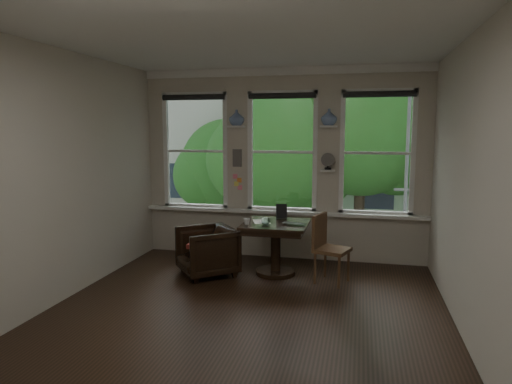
% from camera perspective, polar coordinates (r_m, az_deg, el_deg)
% --- Properties ---
extents(ground, '(4.50, 4.50, 0.00)m').
position_cam_1_polar(ground, '(5.45, -0.93, -14.31)').
color(ground, black).
rests_on(ground, ground).
extents(ceiling, '(4.50, 4.50, 0.00)m').
position_cam_1_polar(ceiling, '(5.14, -1.01, 18.44)').
color(ceiling, silver).
rests_on(ceiling, ground).
extents(wall_back, '(4.50, 0.00, 4.50)m').
position_cam_1_polar(wall_back, '(7.27, 3.32, 3.44)').
color(wall_back, '#BDB4A2').
rests_on(wall_back, ground).
extents(wall_front, '(4.50, 0.00, 4.50)m').
position_cam_1_polar(wall_front, '(2.97, -11.54, -3.08)').
color(wall_front, '#BDB4A2').
rests_on(wall_front, ground).
extents(wall_left, '(0.00, 4.50, 4.50)m').
position_cam_1_polar(wall_left, '(6.03, -22.21, 1.97)').
color(wall_left, '#BDB4A2').
rests_on(wall_left, ground).
extents(wall_right, '(0.00, 4.50, 4.50)m').
position_cam_1_polar(wall_right, '(5.04, 24.72, 0.79)').
color(wall_right, '#BDB4A2').
rests_on(wall_right, ground).
extents(window_left, '(1.10, 0.12, 1.90)m').
position_cam_1_polar(window_left, '(7.64, -7.49, 5.10)').
color(window_left, white).
rests_on(window_left, ground).
extents(window_center, '(1.10, 0.12, 1.90)m').
position_cam_1_polar(window_center, '(7.26, 3.34, 5.02)').
color(window_center, white).
rests_on(window_center, ground).
extents(window_right, '(1.10, 0.12, 1.90)m').
position_cam_1_polar(window_right, '(7.16, 14.89, 4.73)').
color(window_right, white).
rests_on(window_right, ground).
extents(shelf_left, '(0.26, 0.16, 0.03)m').
position_cam_1_polar(shelf_left, '(7.31, -2.44, 8.18)').
color(shelf_left, white).
rests_on(shelf_left, ground).
extents(shelf_right, '(0.26, 0.16, 0.03)m').
position_cam_1_polar(shelf_right, '(7.07, 9.09, 8.10)').
color(shelf_right, white).
rests_on(shelf_right, ground).
extents(intercom, '(0.14, 0.06, 0.28)m').
position_cam_1_polar(intercom, '(7.36, -2.35, 4.28)').
color(intercom, '#59544F').
rests_on(intercom, ground).
extents(sticky_notes, '(0.16, 0.01, 0.24)m').
position_cam_1_polar(sticky_notes, '(7.39, -2.33, 1.57)').
color(sticky_notes, pink).
rests_on(sticky_notes, ground).
extents(desk_fan, '(0.20, 0.20, 0.24)m').
position_cam_1_polar(desk_fan, '(7.07, 8.97, 3.48)').
color(desk_fan, '#59544F').
rests_on(desk_fan, ground).
extents(vase_left, '(0.24, 0.24, 0.25)m').
position_cam_1_polar(vase_left, '(7.32, -2.44, 9.27)').
color(vase_left, silver).
rests_on(vase_left, shelf_left).
extents(vase_right, '(0.24, 0.24, 0.25)m').
position_cam_1_polar(vase_right, '(7.07, 9.11, 9.23)').
color(vase_right, silver).
rests_on(vase_right, shelf_right).
extents(table, '(0.90, 0.90, 0.75)m').
position_cam_1_polar(table, '(6.53, 2.47, -7.07)').
color(table, black).
rests_on(table, ground).
extents(armchair_left, '(1.05, 1.04, 0.69)m').
position_cam_1_polar(armchair_left, '(6.55, -6.14, -7.37)').
color(armchair_left, black).
rests_on(armchair_left, ground).
extents(cushion_red, '(0.45, 0.45, 0.06)m').
position_cam_1_polar(cushion_red, '(6.52, -6.16, -6.46)').
color(cushion_red, maroon).
rests_on(cushion_red, armchair_left).
extents(side_chair_right, '(0.53, 0.53, 0.92)m').
position_cam_1_polar(side_chair_right, '(6.24, 9.51, -7.08)').
color(side_chair_right, '#442D18').
rests_on(side_chair_right, ground).
extents(laptop, '(0.36, 0.28, 0.03)m').
position_cam_1_polar(laptop, '(6.27, 4.60, -4.08)').
color(laptop, black).
rests_on(laptop, table).
extents(mug, '(0.11, 0.11, 0.08)m').
position_cam_1_polar(mug, '(6.32, -1.17, -3.71)').
color(mug, white).
rests_on(mug, table).
extents(drinking_glass, '(0.12, 0.12, 0.10)m').
position_cam_1_polar(drinking_glass, '(6.28, 1.21, -3.72)').
color(drinking_glass, white).
rests_on(drinking_glass, table).
extents(tablet, '(0.17, 0.11, 0.22)m').
position_cam_1_polar(tablet, '(6.70, 3.21, -2.45)').
color(tablet, black).
rests_on(tablet, table).
extents(papers, '(0.31, 0.36, 0.00)m').
position_cam_1_polar(papers, '(6.51, 0.67, -3.71)').
color(papers, silver).
rests_on(papers, table).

